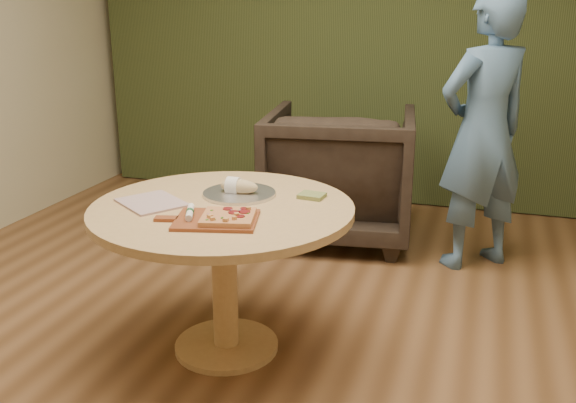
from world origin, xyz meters
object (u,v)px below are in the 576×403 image
(armchair, at_px, (340,167))
(pedestal_table, at_px, (223,234))
(serving_tray, at_px, (239,194))
(pizza_paddle, at_px, (214,220))
(flatbread_pizza, at_px, (229,217))
(cutlery_roll, at_px, (190,212))
(bread_roll, at_px, (237,186))
(person_standing, at_px, (483,132))

(armchair, bearing_deg, pedestal_table, 76.98)
(armchair, bearing_deg, serving_tray, 76.92)
(pizza_paddle, height_order, flatbread_pizza, flatbread_pizza)
(cutlery_roll, height_order, armchair, armchair)
(bread_roll, distance_m, person_standing, 1.72)
(pedestal_table, xyz_separation_m, armchair, (0.17, 1.72, -0.09))
(flatbread_pizza, height_order, armchair, armchair)
(flatbread_pizza, bearing_deg, serving_tray, 105.26)
(pedestal_table, height_order, flatbread_pizza, flatbread_pizza)
(bread_roll, bearing_deg, flatbread_pizza, -73.54)
(pizza_paddle, bearing_deg, cutlery_roll, 164.52)
(armchair, xyz_separation_m, person_standing, (0.96, -0.23, 0.36))
(bread_roll, height_order, armchair, armchair)
(cutlery_roll, xyz_separation_m, serving_tray, (0.07, 0.39, -0.02))
(pizza_paddle, xyz_separation_m, bread_roll, (-0.05, 0.40, 0.04))
(bread_roll, distance_m, armchair, 1.57)
(pizza_paddle, relative_size, armchair, 0.45)
(serving_tray, bearing_deg, person_standing, 49.85)
(flatbread_pizza, bearing_deg, cutlery_roll, 179.87)
(flatbread_pizza, bearing_deg, person_standing, 59.63)
(pedestal_table, relative_size, armchair, 1.19)
(serving_tray, relative_size, bread_roll, 1.84)
(pizza_paddle, xyz_separation_m, person_standing, (1.07, 1.71, 0.12))
(flatbread_pizza, height_order, cutlery_roll, flatbread_pizza)
(bread_roll, xyz_separation_m, person_standing, (1.12, 1.31, 0.08))
(person_standing, bearing_deg, bread_roll, 9.53)
(pedestal_table, bearing_deg, armchair, 84.46)
(pedestal_table, bearing_deg, bread_roll, 87.91)
(bread_roll, bearing_deg, person_standing, 49.62)
(pedestal_table, xyz_separation_m, flatbread_pizza, (0.12, -0.22, 0.17))
(pizza_paddle, bearing_deg, flatbread_pizza, -10.93)
(pedestal_table, xyz_separation_m, bread_roll, (0.01, 0.18, 0.18))
(flatbread_pizza, relative_size, cutlery_roll, 1.38)
(flatbread_pizza, relative_size, armchair, 0.26)
(serving_tray, xyz_separation_m, bread_roll, (-0.01, 0.00, 0.04))
(cutlery_roll, distance_m, serving_tray, 0.40)
(cutlery_roll, height_order, serving_tray, cutlery_roll)
(cutlery_roll, bearing_deg, flatbread_pizza, -22.41)
(person_standing, bearing_deg, pizza_paddle, 17.94)
(pedestal_table, xyz_separation_m, pizza_paddle, (0.06, -0.22, 0.15))
(person_standing, bearing_deg, serving_tray, 9.75)
(flatbread_pizza, xyz_separation_m, serving_tray, (-0.11, 0.39, -0.02))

